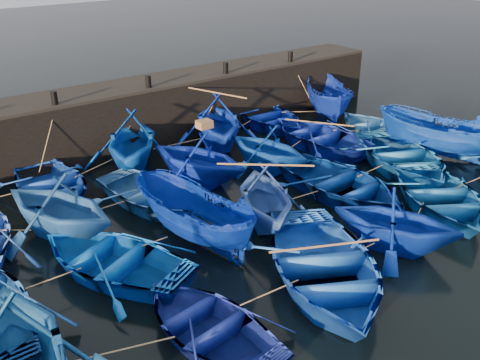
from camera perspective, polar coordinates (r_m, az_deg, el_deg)
ground at (r=16.91m, az=6.58°, el=-5.85°), size 120.00×120.00×0.00m
quay_wall at (r=24.35m, az=-10.48°, el=7.04°), size 26.00×2.50×2.50m
quay_top at (r=23.98m, az=-10.73°, el=10.01°), size 26.00×2.50×0.12m
bollard_1 at (r=21.66m, az=-19.20°, el=8.27°), size 0.24×0.24×0.50m
bollard_2 at (r=23.12m, az=-9.75°, el=10.32°), size 0.24×0.24×0.50m
bollard_3 at (r=25.15m, az=-1.54°, el=11.86°), size 0.24×0.24×0.50m
bollard_4 at (r=27.60m, az=5.40°, el=12.97°), size 0.24×0.24×0.50m
boat_1 at (r=20.00m, az=-19.54°, el=-0.47°), size 3.59×4.92×1.00m
boat_2 at (r=21.48m, az=-11.47°, el=4.27°), size 5.69×5.86×2.36m
boat_3 at (r=23.20m, az=-2.41°, el=6.37°), size 5.57×5.82×2.38m
boat_4 at (r=25.87m, az=2.96°, el=6.78°), size 3.79×5.09×1.01m
boat_5 at (r=27.22m, az=9.46°, el=8.44°), size 4.37×5.25×1.95m
boat_7 at (r=17.09m, az=-18.82°, el=-2.55°), size 5.02×5.32×2.22m
boat_8 at (r=18.45m, az=-9.23°, el=-1.49°), size 4.35×5.35×0.98m
boat_9 at (r=19.74m, az=-4.45°, el=2.47°), size 4.71×5.04×2.14m
boat_10 at (r=20.90m, az=2.98°, el=3.52°), size 3.83×4.22×1.92m
boat_11 at (r=23.65m, az=8.39°, el=4.79°), size 3.92×5.29×1.06m
boat_12 at (r=25.08m, az=14.40°, el=5.34°), size 3.94×5.07×0.96m
boat_14 at (r=15.20m, az=-13.38°, el=-8.14°), size 5.15×5.79×0.99m
boat_15 at (r=16.00m, az=-5.04°, el=-3.99°), size 2.62×4.89×1.79m
boat_16 at (r=16.95m, az=2.66°, el=-1.65°), size 4.81×5.04×2.06m
boat_17 at (r=19.20m, az=10.71°, el=-0.33°), size 3.95×5.36×1.08m
boat_18 at (r=21.92m, az=16.91°, el=2.38°), size 5.80×6.63×1.15m
boat_19 at (r=23.53m, az=20.30°, el=4.47°), size 3.74×5.30×1.92m
boat_20 at (r=11.61m, az=-22.92°, el=-16.87°), size 4.96×5.50×2.55m
boat_21 at (r=12.76m, az=-3.32°, el=-15.14°), size 3.50×4.51×0.86m
boat_22 at (r=14.47m, az=8.88°, el=-9.08°), size 6.39×7.08×1.21m
boat_23 at (r=16.25m, az=16.35°, el=-4.18°), size 4.56×4.78×1.96m
boat_24 at (r=19.22m, az=20.53°, el=-1.56°), size 5.87×6.36×1.08m
wooden_crate at (r=19.46m, az=-3.83°, el=5.96°), size 0.52×0.43×0.28m
mooring_ropes at (r=19.98m, az=-2.97°, el=2.20°), size 18.37×11.92×2.10m
loose_oars at (r=19.07m, az=4.11°, el=3.70°), size 9.34×12.09×1.38m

